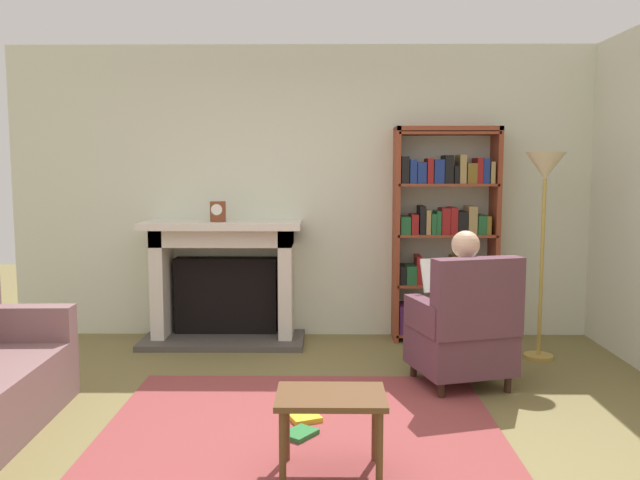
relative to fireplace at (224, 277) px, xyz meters
name	(u,v)px	position (x,y,z in m)	size (l,w,h in m)	color
ground	(300,444)	(0.79, -2.30, -0.58)	(14.00, 14.00, 0.00)	olive
back_wall	(311,192)	(0.79, 0.25, 0.77)	(5.60, 0.10, 2.70)	silver
area_rug	(302,423)	(0.79, -2.00, -0.58)	(2.40, 1.80, 0.01)	brown
fireplace	(224,277)	(0.00, 0.00, 0.00)	(1.46, 0.64, 1.10)	#4C4742
mantel_clock	(218,212)	(-0.03, -0.10, 0.61)	(0.14, 0.14, 0.18)	brown
bookshelf	(445,237)	(2.02, 0.03, 0.37)	(0.94, 0.32, 1.95)	brown
armchair_reading	(465,330)	(1.93, -1.31, -0.16)	(0.79, 0.77, 0.97)	#331E14
seated_reader	(458,300)	(1.90, -1.20, 0.04)	(0.46, 0.59, 1.14)	silver
side_table	(331,407)	(0.96, -2.69, -0.22)	(0.56, 0.39, 0.43)	brown
scattered_books	(302,422)	(0.79, -2.05, -0.56)	(0.26, 0.55, 0.03)	#267233
floor_lamp	(545,184)	(2.71, -0.57, 0.86)	(0.32, 0.32, 1.71)	#B7933F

